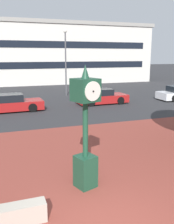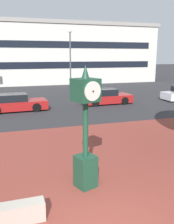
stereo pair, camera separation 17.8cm
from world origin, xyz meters
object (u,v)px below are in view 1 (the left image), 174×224
car_street_distant (11,104)px  car_street_near (101,97)px  civic_building (47,53)px  street_lamp_post (66,56)px  street_clock (85,131)px

car_street_distant → car_street_near: bearing=92.7°
civic_building → street_lamp_post: size_ratio=4.59×
street_lamp_post → civic_building: bearing=85.4°
street_clock → car_street_near: bearing=46.6°
car_street_near → civic_building: size_ratio=0.14×
car_street_near → street_lamp_post: (-1.75, 5.20, 3.43)m
civic_building → car_street_distant: bearing=-106.8°
street_clock → street_lamp_post: (4.03, 18.05, 2.19)m
car_street_near → car_street_distant: bearing=-86.7°
street_clock → car_street_distant: 12.37m
car_street_near → civic_building: (-0.34, 22.83, 3.79)m
street_lamp_post → car_street_near: bearing=-71.4°
car_street_near → civic_building: 23.15m
car_street_near → car_street_distant: size_ratio=0.94×
civic_building → street_lamp_post: (-1.40, -17.63, -0.36)m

